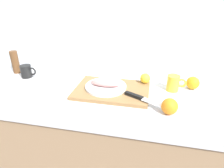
% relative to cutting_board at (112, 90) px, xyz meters
% --- Properties ---
extents(back_wall, '(3.20, 0.05, 2.50)m').
position_rel_cutting_board_xyz_m(back_wall, '(0.04, 0.28, 0.34)').
color(back_wall, silver).
rests_on(back_wall, ground_plane).
extents(kitchen_counter, '(2.00, 0.60, 0.90)m').
position_rel_cutting_board_xyz_m(kitchen_counter, '(0.04, -0.04, -0.46)').
color(kitchen_counter, '#9E7A56').
rests_on(kitchen_counter, ground_plane).
extents(cutting_board, '(0.43, 0.30, 0.02)m').
position_rel_cutting_board_xyz_m(cutting_board, '(0.00, 0.00, 0.00)').
color(cutting_board, olive).
rests_on(cutting_board, kitchen_counter).
extents(white_plate, '(0.24, 0.24, 0.01)m').
position_rel_cutting_board_xyz_m(white_plate, '(-0.04, 0.00, 0.02)').
color(white_plate, white).
rests_on(white_plate, cutting_board).
extents(fish_fillet, '(0.18, 0.08, 0.04)m').
position_rel_cutting_board_xyz_m(fish_fillet, '(-0.04, 0.00, 0.04)').
color(fish_fillet, tan).
rests_on(fish_fillet, white_plate).
extents(chef_knife, '(0.27, 0.16, 0.02)m').
position_rel_cutting_board_xyz_m(chef_knife, '(0.19, -0.10, 0.02)').
color(chef_knife, silver).
rests_on(chef_knife, cutting_board).
extents(lemon_0, '(0.06, 0.06, 0.06)m').
position_rel_cutting_board_xyz_m(lemon_0, '(0.19, 0.12, 0.04)').
color(lemon_0, yellow).
rests_on(lemon_0, cutting_board).
extents(coffee_mug_1, '(0.11, 0.07, 0.09)m').
position_rel_cutting_board_xyz_m(coffee_mug_1, '(-0.62, 0.09, 0.03)').
color(coffee_mug_1, black).
rests_on(coffee_mug_1, kitchen_counter).
extents(coffee_mug_2, '(0.11, 0.07, 0.10)m').
position_rel_cutting_board_xyz_m(coffee_mug_2, '(0.35, 0.09, 0.04)').
color(coffee_mug_2, yellow).
rests_on(coffee_mug_2, kitchen_counter).
extents(orange_0, '(0.08, 0.08, 0.08)m').
position_rel_cutting_board_xyz_m(orange_0, '(0.32, -0.16, 0.03)').
color(orange_0, orange).
rests_on(orange_0, kitchen_counter).
extents(orange_1, '(0.08, 0.08, 0.08)m').
position_rel_cutting_board_xyz_m(orange_1, '(0.47, 0.14, 0.03)').
color(orange_1, orange).
rests_on(orange_1, kitchen_counter).
extents(pepper_mill, '(0.05, 0.05, 0.16)m').
position_rel_cutting_board_xyz_m(pepper_mill, '(-0.74, 0.15, 0.07)').
color(pepper_mill, brown).
rests_on(pepper_mill, kitchen_counter).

